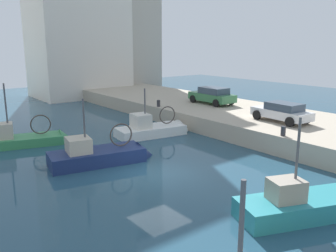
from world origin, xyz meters
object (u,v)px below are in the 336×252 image
at_px(fishing_boat_green, 23,143).
at_px(mooring_bollard_mid, 283,131).
at_px(fishing_boat_teal, 318,211).
at_px(mooring_bollard_north, 158,103).
at_px(fishing_boat_white, 156,133).
at_px(parked_car_green, 212,95).
at_px(parked_car_white, 282,112).
at_px(fishing_boat_navy, 103,160).

xyz_separation_m(fishing_boat_green, mooring_bollard_mid, (11.18, -11.45, 1.35)).
bearing_deg(fishing_boat_teal, mooring_bollard_north, 73.55).
bearing_deg(fishing_boat_white, parked_car_green, 14.63).
bearing_deg(fishing_boat_green, mooring_bollard_mid, -45.66).
relative_size(parked_car_white, mooring_bollard_north, 7.45).
bearing_deg(fishing_boat_teal, mooring_bollard_mid, 45.68).
xyz_separation_m(fishing_boat_teal, mooring_bollard_north, (5.08, 17.20, 1.38)).
relative_size(fishing_boat_teal, parked_car_green, 1.60).
xyz_separation_m(fishing_boat_white, fishing_boat_teal, (-2.14, -13.58, -0.04)).
distance_m(parked_car_green, mooring_bollard_north, 4.87).
height_order(fishing_boat_navy, mooring_bollard_mid, fishing_boat_navy).
xyz_separation_m(parked_car_green, parked_car_white, (-1.41, -8.03, -0.06)).
distance_m(fishing_boat_teal, fishing_boat_navy, 11.09).
bearing_deg(parked_car_green, parked_car_white, -99.98).
relative_size(fishing_boat_white, fishing_boat_navy, 0.96).
bearing_deg(fishing_boat_navy, fishing_boat_green, 111.73).
height_order(fishing_boat_teal, parked_car_green, fishing_boat_teal).
bearing_deg(parked_car_white, parked_car_green, 80.02).
relative_size(fishing_boat_green, parked_car_white, 1.63).
height_order(fishing_boat_white, fishing_boat_navy, fishing_boat_navy).
xyz_separation_m(fishing_boat_white, parked_car_green, (7.49, 1.96, 1.80)).
bearing_deg(parked_car_green, fishing_boat_green, 175.97).
bearing_deg(parked_car_white, mooring_bollard_mid, -143.69).
distance_m(fishing_boat_white, parked_car_green, 7.95).
xyz_separation_m(fishing_boat_white, fishing_boat_navy, (-5.78, -3.11, -0.02)).
relative_size(parked_car_green, mooring_bollard_mid, 7.74).
height_order(fishing_boat_teal, fishing_boat_green, fishing_boat_green).
height_order(fishing_boat_navy, mooring_bollard_north, fishing_boat_navy).
distance_m(fishing_boat_white, fishing_boat_green, 8.80).
xyz_separation_m(fishing_boat_white, mooring_bollard_north, (2.94, 3.62, 1.34)).
bearing_deg(fishing_boat_navy, fishing_boat_teal, -70.82).
bearing_deg(mooring_bollard_mid, parked_car_green, 66.24).
bearing_deg(parked_car_white, fishing_boat_teal, -137.58).
bearing_deg(fishing_boat_white, fishing_boat_teal, -98.95).
bearing_deg(parked_car_white, fishing_boat_green, 147.45).
distance_m(fishing_boat_navy, mooring_bollard_mid, 10.28).
bearing_deg(parked_car_green, mooring_bollard_north, 159.93).
bearing_deg(fishing_boat_teal, fishing_boat_navy, 109.18).
bearing_deg(mooring_bollard_mid, parked_car_white, 36.31).
bearing_deg(parked_car_green, fishing_boat_white, -165.37).
distance_m(fishing_boat_teal, mooring_bollard_mid, 7.40).
relative_size(fishing_boat_teal, fishing_boat_navy, 1.13).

